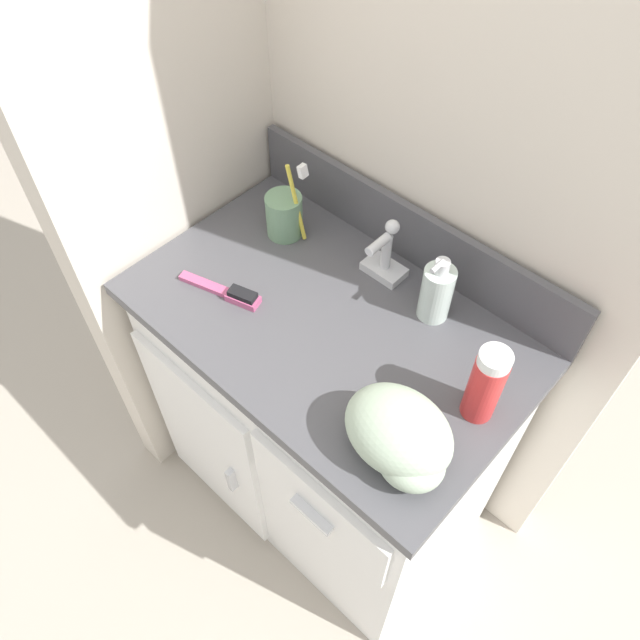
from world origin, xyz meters
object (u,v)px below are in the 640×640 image
Objects in this scene: shaving_cream_can at (486,385)px; hairbrush at (230,293)px; toothbrush_cup at (285,215)px; soap_dispenser at (436,292)px; hand_towel at (401,437)px.

shaving_cream_can reaches higher than hairbrush.
toothbrush_cup is 1.20× the size of shaving_cream_can.
toothbrush_cup is at bearing -174.85° from soap_dispenser.
soap_dispenser is at bearing 116.32° from hand_towel.
soap_dispenser is 0.23m from shaving_cream_can.
hand_towel reaches higher than hairbrush.
shaving_cream_can is at bearing -3.61° from hairbrush.
soap_dispenser is 0.84× the size of hairbrush.
hand_towel is (0.14, -0.29, -0.01)m from soap_dispenser.
hand_towel is at bearing -21.44° from hairbrush.
shaving_cream_can is 0.91× the size of hairbrush.
shaving_cream_can reaches higher than soap_dispenser.
hand_towel is (0.47, -0.04, 0.04)m from hairbrush.
hairbrush is at bearing 175.01° from hand_towel.
toothbrush_cup is at bearing 154.23° from hand_towel.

